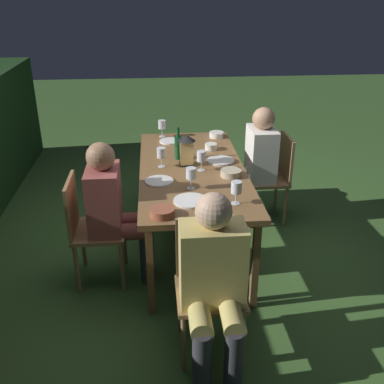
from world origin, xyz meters
The scene contains 23 objects.
ground_plane centered at (0.00, 0.00, 0.00)m, with size 16.00×16.00×0.00m, color #385B28.
dining_table centered at (0.00, 0.00, 0.70)m, with size 1.95×0.88×0.76m.
chair_head_near centered at (-1.22, 0.00, 0.49)m, with size 0.40×0.42×0.87m.
person_in_mustard centered at (-1.42, 0.00, 0.64)m, with size 0.48×0.38×1.15m.
chair_side_right_a centered at (-0.44, 0.83, 0.49)m, with size 0.42×0.40×0.87m.
person_in_rust centered at (-0.44, 0.64, 0.64)m, with size 0.38×0.47×1.15m.
chair_side_left_b centered at (0.44, -0.83, 0.49)m, with size 0.42×0.40×0.87m.
person_in_cream centered at (0.44, -0.64, 0.64)m, with size 0.38×0.47×1.15m.
lantern_centerpiece centered at (0.08, 0.04, 0.91)m, with size 0.15×0.15×0.27m.
green_bottle_on_table centered at (0.22, 0.10, 0.87)m, with size 0.07×0.07×0.29m.
wine_glass_a centered at (0.88, 0.23, 0.88)m, with size 0.08×0.08×0.17m.
wine_glass_b centered at (-0.42, 0.04, 0.88)m, with size 0.08×0.08×0.17m.
wine_glass_c centered at (-0.70, -0.25, 0.88)m, with size 0.08×0.08×0.17m.
wine_glass_d centered at (0.05, 0.26, 0.88)m, with size 0.08×0.08×0.17m.
wine_glass_e centered at (-0.07, -0.07, 0.88)m, with size 0.08×0.08×0.17m.
plate_a centered at (-0.28, 0.28, 0.77)m, with size 0.22×0.22×0.01m, color silver.
plate_b centered at (0.70, 0.16, 0.77)m, with size 0.20×0.20×0.01m, color white.
plate_c centered at (0.13, -0.26, 0.77)m, with size 0.24×0.24×0.01m, color silver.
plate_d centered at (-0.65, 0.07, 0.77)m, with size 0.25×0.25×0.01m, color white.
bowl_olives centered at (-0.21, -0.30, 0.79)m, with size 0.17×0.17×0.05m.
bowl_bread centered at (0.81, -0.32, 0.79)m, with size 0.14×0.14×0.05m.
bowl_salad centered at (0.44, -0.22, 0.79)m, with size 0.11×0.11×0.06m.
bowl_dip centered at (-0.85, 0.27, 0.79)m, with size 0.17×0.17×0.05m.
Camera 1 is at (-3.52, 0.31, 2.18)m, focal length 42.05 mm.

